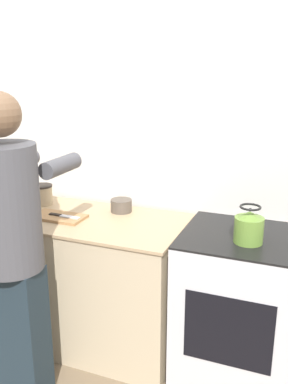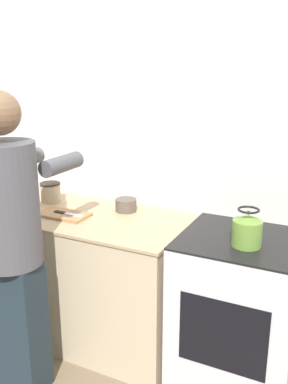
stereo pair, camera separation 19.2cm
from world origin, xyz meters
name	(u,v)px [view 1 (the left image)]	position (x,y,z in m)	size (l,w,h in m)	color
ground_plane	(87,372)	(0.00, 0.00, 0.00)	(12.00, 12.00, 0.00)	#7A664C
wall_back	(130,149)	(0.00, 0.71, 1.30)	(8.00, 0.05, 2.60)	silver
counter	(62,275)	(-0.36, 0.32, 0.45)	(1.71, 0.67, 0.90)	#C6B28E
oven	(237,309)	(0.86, 0.31, 0.47)	(0.67, 0.63, 0.94)	silver
person	(12,243)	(-0.27, -0.27, 0.95)	(0.38, 0.62, 1.74)	#1E2D36
cutting_board	(59,217)	(-0.31, 0.25, 0.91)	(0.34, 0.19, 0.02)	#A87A4C
knife	(63,216)	(-0.27, 0.25, 0.93)	(0.22, 0.04, 0.01)	silver
kettle	(249,227)	(0.90, 0.22, 1.03)	(0.16, 0.16, 0.21)	olive
bowl_prep	(11,206)	(-0.69, 0.26, 0.93)	(0.19, 0.19, 0.06)	#C6B789
bowl_mixing	(121,206)	(0.02, 0.52, 0.95)	(0.14, 0.14, 0.08)	brown
canister_jar	(42,195)	(-0.57, 0.46, 0.98)	(0.15, 0.15, 0.14)	tan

